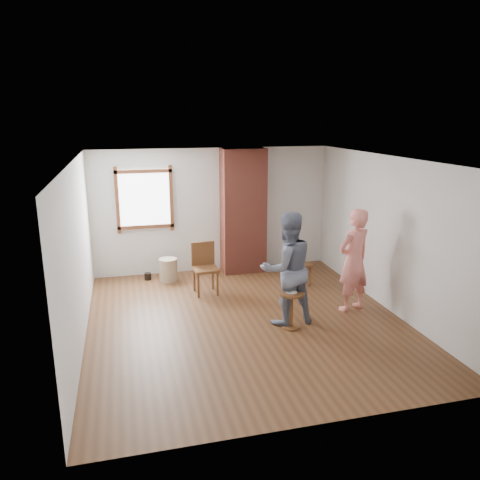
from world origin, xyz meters
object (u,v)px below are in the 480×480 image
object	(u,v)px
man	(287,269)
person_pink	(354,260)
dining_chair_right	(296,261)
stoneware_crock	(168,270)
dining_chair_left	(204,265)
side_table	(291,304)

from	to	relation	value
man	person_pink	xyz separation A→B (m)	(1.26, 0.22, -0.03)
dining_chair_right	person_pink	size ratio (longest dim) A/B	0.48
stoneware_crock	man	world-z (taller)	man
stoneware_crock	man	bearing A→B (deg)	-56.10
dining_chair_left	man	distance (m)	1.98
man	dining_chair_left	bearing A→B (deg)	-65.39
dining_chair_left	person_pink	distance (m)	2.73
stoneware_crock	dining_chair_right	bearing A→B (deg)	-18.37
side_table	stoneware_crock	bearing A→B (deg)	121.83
dining_chair_right	man	size ratio (longest dim) A/B	0.47
side_table	person_pink	bearing A→B (deg)	19.06
stoneware_crock	dining_chair_left	world-z (taller)	dining_chair_left
stoneware_crock	man	xyz separation A→B (m)	(1.64, -2.44, 0.68)
dining_chair_right	side_table	bearing A→B (deg)	-129.32
dining_chair_right	man	xyz separation A→B (m)	(-0.79, -1.63, 0.43)
stoneware_crock	dining_chair_right	world-z (taller)	dining_chair_right
person_pink	dining_chair_right	bearing A→B (deg)	-90.72
stoneware_crock	dining_chair_left	size ratio (longest dim) A/B	0.49
stoneware_crock	person_pink	size ratio (longest dim) A/B	0.26
stoneware_crock	dining_chair_left	xyz separation A→B (m)	(0.61, -0.79, 0.30)
dining_chair_left	dining_chair_right	xyz separation A→B (m)	(1.82, -0.02, -0.06)
side_table	man	distance (m)	0.55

